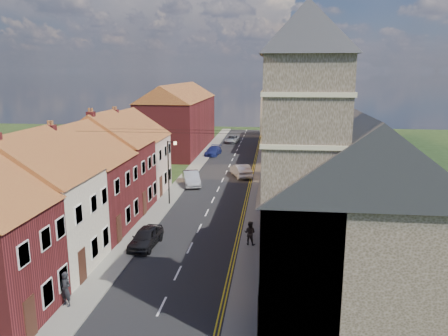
# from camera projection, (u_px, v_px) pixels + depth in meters

# --- Properties ---
(ground) EXTENTS (160.00, 160.00, 0.00)m
(ground) POSITION_uv_depth(u_px,v_px,m) (151.00, 328.00, 21.49)
(ground) COLOR #2A411B
(ground) RESTS_ON ground
(road) EXTENTS (7.00, 90.00, 0.02)m
(road) POSITION_uv_depth(u_px,v_px,m) (223.00, 180.00, 50.58)
(road) COLOR black
(road) RESTS_ON ground
(pavement_left) EXTENTS (1.80, 90.00, 0.12)m
(pavement_left) POSITION_uv_depth(u_px,v_px,m) (185.00, 179.00, 51.06)
(pavement_left) COLOR slate
(pavement_left) RESTS_ON ground
(pavement_right) EXTENTS (1.80, 90.00, 0.12)m
(pavement_right) POSITION_uv_depth(u_px,v_px,m) (261.00, 181.00, 50.08)
(pavement_right) COLOR slate
(pavement_right) RESTS_ON ground
(church) EXTENTS (11.25, 14.25, 15.20)m
(church) POSITION_uv_depth(u_px,v_px,m) (343.00, 200.00, 22.40)
(church) COLOR #3E382B
(church) RESTS_ON ground
(cottage_r_tudor) EXTENTS (8.30, 5.20, 9.00)m
(cottage_r_tudor) POSITION_uv_depth(u_px,v_px,m) (321.00, 182.00, 31.81)
(cottage_r_tudor) COLOR #B5A898
(cottage_r_tudor) RESTS_ON ground
(cottage_r_white_near) EXTENTS (8.30, 6.00, 9.00)m
(cottage_r_white_near) POSITION_uv_depth(u_px,v_px,m) (315.00, 166.00, 37.04)
(cottage_r_white_near) COLOR #B5A898
(cottage_r_white_near) RESTS_ON ground
(cottage_r_cream_mid) EXTENTS (8.30, 5.20, 9.00)m
(cottage_r_cream_mid) POSITION_uv_depth(u_px,v_px,m) (310.00, 154.00, 42.27)
(cottage_r_cream_mid) COLOR #B6B2AC
(cottage_r_cream_mid) RESTS_ON ground
(cottage_r_pink) EXTENTS (8.30, 6.00, 9.00)m
(cottage_r_pink) POSITION_uv_depth(u_px,v_px,m) (306.00, 145.00, 47.51)
(cottage_r_pink) COLOR beige
(cottage_r_pink) RESTS_ON ground
(cottage_r_white_far) EXTENTS (8.30, 5.20, 9.00)m
(cottage_r_white_far) POSITION_uv_depth(u_px,v_px,m) (303.00, 138.00, 52.75)
(cottage_r_white_far) COLOR #B6B2AC
(cottage_r_white_far) RESTS_ON ground
(cottage_r_cream_far) EXTENTS (8.30, 6.00, 9.00)m
(cottage_r_cream_far) POSITION_uv_depth(u_px,v_px,m) (300.00, 132.00, 57.99)
(cottage_r_cream_far) COLOR #B5A898
(cottage_r_cream_far) RESTS_ON ground
(cottage_l_cream) EXTENTS (8.30, 6.30, 9.10)m
(cottage_l_cream) POSITION_uv_depth(u_px,v_px,m) (27.00, 201.00, 26.92)
(cottage_l_cream) COLOR #B5A898
(cottage_l_cream) RESTS_ON ground
(cottage_l_white) EXTENTS (8.30, 6.90, 8.80)m
(cottage_l_white) POSITION_uv_depth(u_px,v_px,m) (73.00, 179.00, 33.16)
(cottage_l_white) COLOR maroon
(cottage_l_white) RESTS_ON ground
(cottage_l_brick_mid) EXTENTS (8.30, 5.70, 9.10)m
(cottage_l_brick_mid) POSITION_uv_depth(u_px,v_px,m) (104.00, 161.00, 39.04)
(cottage_l_brick_mid) COLOR maroon
(cottage_l_brick_mid) RESTS_ON ground
(cottage_l_pink) EXTENTS (8.30, 6.30, 8.80)m
(cottage_l_pink) POSITION_uv_depth(u_px,v_px,m) (126.00, 151.00, 44.70)
(cottage_l_pink) COLOR beige
(cottage_l_pink) RESTS_ON ground
(block_right_far) EXTENTS (8.30, 24.20, 10.50)m
(block_right_far) POSITION_uv_depth(u_px,v_px,m) (295.00, 115.00, 72.65)
(block_right_far) COLOR #B5A898
(block_right_far) RESTS_ON ground
(block_left_far) EXTENTS (8.30, 24.20, 10.50)m
(block_left_far) POSITION_uv_depth(u_px,v_px,m) (180.00, 116.00, 69.87)
(block_left_far) COLOR maroon
(block_left_far) RESTS_ON ground
(lamppost) EXTENTS (0.88, 0.15, 6.00)m
(lamppost) POSITION_uv_depth(u_px,v_px,m) (169.00, 168.00, 40.54)
(lamppost) COLOR black
(lamppost) RESTS_ON pavement_left
(car_near) EXTENTS (1.93, 4.20, 1.40)m
(car_near) POSITION_uv_depth(u_px,v_px,m) (146.00, 237.00, 31.33)
(car_near) COLOR black
(car_near) RESTS_ON ground
(car_mid) EXTENTS (2.95, 5.00, 1.56)m
(car_mid) POSITION_uv_depth(u_px,v_px,m) (191.00, 178.00, 48.30)
(car_mid) COLOR #A0A2A7
(car_mid) RESTS_ON ground
(car_far) EXTENTS (2.33, 4.73, 1.32)m
(car_far) POSITION_uv_depth(u_px,v_px,m) (213.00, 151.00, 65.51)
(car_far) COLOR navy
(car_far) RESTS_ON ground
(car_distant) EXTENTS (2.49, 4.63, 1.23)m
(car_distant) POSITION_uv_depth(u_px,v_px,m) (232.00, 139.00, 77.14)
(car_distant) COLOR #9EA2A5
(car_distant) RESTS_ON ground
(pedestrian_left) EXTENTS (0.80, 0.66, 1.90)m
(pedestrian_left) POSITION_uv_depth(u_px,v_px,m) (66.00, 289.00, 23.10)
(pedestrian_left) COLOR black
(pedestrian_left) RESTS_ON pavement_left
(pedestrian_right) EXTENTS (0.99, 0.86, 1.74)m
(pedestrian_right) POSITION_uv_depth(u_px,v_px,m) (250.00, 233.00, 31.38)
(pedestrian_right) COLOR #292321
(pedestrian_right) RESTS_ON pavement_right
(car_mid_b) EXTENTS (3.14, 5.00, 1.56)m
(car_mid_b) POSITION_uv_depth(u_px,v_px,m) (241.00, 170.00, 52.14)
(car_mid_b) COLOR #93949A
(car_mid_b) RESTS_ON ground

